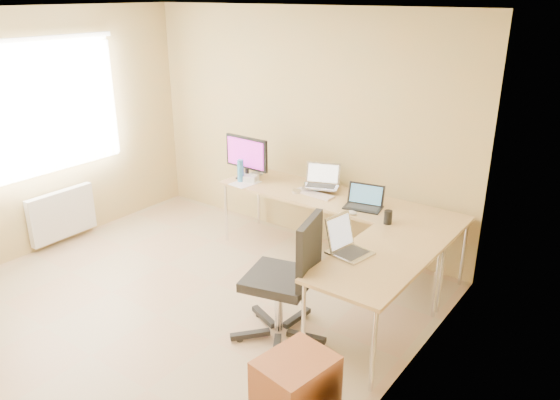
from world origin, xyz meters
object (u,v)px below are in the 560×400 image
Objects in this scene: laptop_return at (351,240)px; laptop_center at (321,176)px; laptop_black at (364,197)px; desk_main at (335,230)px; monitor at (247,158)px; desk_fan at (258,162)px; mug at (255,177)px; water_bottle at (241,171)px; office_chair at (279,283)px; keyboard at (313,194)px; desk_return at (374,299)px.

laptop_center is at bearing 51.51° from laptop_return.
desk_main is at bearing 154.12° from laptop_black.
monitor is 1.90× the size of desk_fan.
desk_fan is (-1.49, 0.21, 0.04)m from laptop_black.
mug is at bearing 5.04° from monitor.
monitor reaches higher than water_bottle.
desk_fan is 0.27× the size of office_chair.
desk_main is 5.89× the size of keyboard.
mug is at bearing 71.57° from laptop_return.
keyboard is (0.89, 0.02, -0.24)m from monitor.
office_chair is at bearing -145.50° from desk_return.
mug is (-0.77, -0.16, -0.11)m from laptop_center.
monitor is 1.59× the size of laptop_return.
laptop_return is at bearing -24.84° from monitor.
monitor reaches higher than desk_return.
laptop_center reaches higher than water_bottle.
laptop_black is (0.60, -0.17, -0.05)m from laptop_center.
water_bottle is 0.84× the size of desk_fan.
laptop_black is at bearing 1.87° from monitor.
office_chair is (0.56, -1.53, -0.40)m from laptop_center.
laptop_black is 0.81× the size of keyboard.
desk_return is at bearing -23.12° from desk_fan.
desk_return is at bearing -67.23° from laptop_black.
monitor is at bearing 90.00° from water_bottle.
desk_main is 1.25m from water_bottle.
keyboard is (-0.60, 0.02, -0.10)m from laptop_black.
monitor reaches higher than laptop_return.
mug is at bearing 155.19° from desk_return.
office_chair reaches higher than desk_return.
monitor is at bearing -175.54° from desk_main.
monitor is (-2.10, 0.91, 0.61)m from desk_return.
monitor is at bearing 122.51° from office_chair.
laptop_center reaches higher than desk_main.
office_chair is at bearing -90.47° from laptop_center.
desk_main is at bearing 6.52° from monitor.
laptop_return is (1.87, -0.95, -0.13)m from monitor.
monitor is 5.37× the size of mug.
laptop_black is (0.36, -0.09, 0.48)m from desk_main.
laptop_black is at bearing -3.21° from desk_fan.
laptop_center is 0.22m from keyboard.
desk_fan reaches higher than mug.
water_bottle is at bearing 124.98° from office_chair.
mug is at bearing -175.38° from desk_main.
desk_main is 1.49m from office_chair.
office_chair is at bearing -41.08° from monitor.
water_bottle is (-2.10, 0.80, 0.49)m from desk_return.
laptop_black is 3.36× the size of mug.
monitor reaches higher than laptop_black.
water_bottle is 0.70× the size of laptop_return.
laptop_black reaches higher than desk_return.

